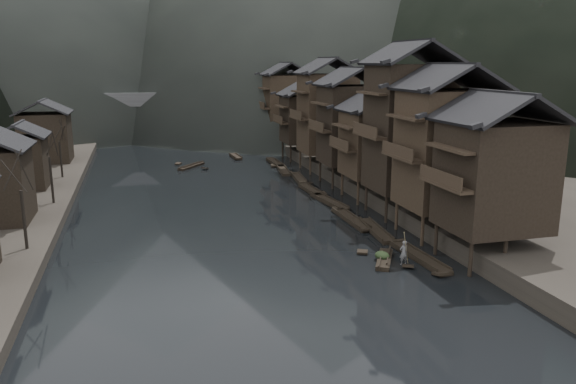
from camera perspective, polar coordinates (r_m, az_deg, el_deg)
name	(u,v)px	position (r m, az deg, el deg)	size (l,w,h in m)	color
water	(244,247)	(46.22, -4.45, -5.62)	(300.00, 300.00, 0.00)	black
right_bank	(409,148)	(94.51, 12.17, 4.35)	(40.00, 200.00, 1.80)	#2D2823
stilt_houses	(357,112)	(67.27, 7.05, 8.05)	(9.00, 67.60, 16.98)	black
left_houses	(13,152)	(65.08, -26.11, 3.69)	(8.10, 53.20, 8.73)	black
bare_trees	(24,168)	(50.67, -25.20, 2.23)	(3.79, 44.18, 7.58)	black
moored_sampans	(322,195)	(62.88, 3.46, -0.35)	(2.99, 50.84, 0.47)	black
midriver_boats	(213,161)	(85.09, -7.67, 3.11)	(10.46, 11.98, 0.45)	black
stone_bridge	(177,111)	(115.74, -11.19, 8.05)	(40.00, 6.00, 9.00)	#4C4C4F
hero_sampan	(384,259)	(43.51, 9.78, -6.70)	(3.04, 4.65, 0.43)	black
cargo_heap	(382,251)	(43.45, 9.57, -5.95)	(1.07, 1.40, 0.64)	black
boatman	(404,250)	(42.21, 11.69, -5.75)	(0.67, 0.44, 1.85)	slate
bamboo_pole	(408,215)	(41.54, 12.10, -2.31)	(0.06, 0.06, 3.97)	#8C7A51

